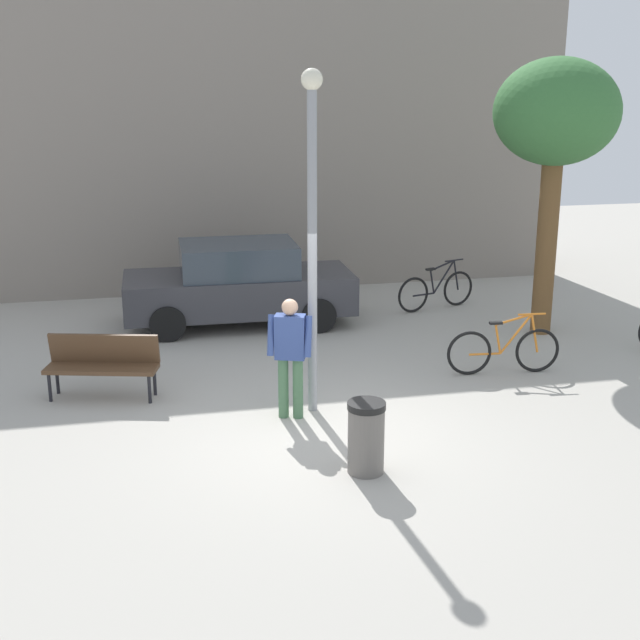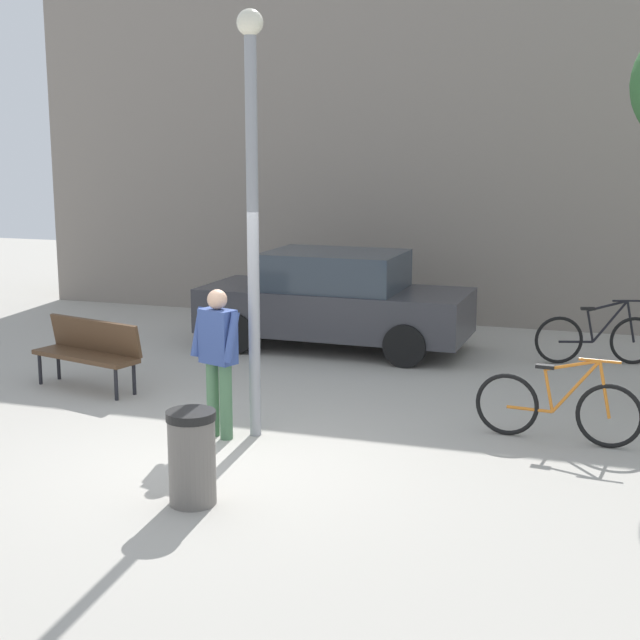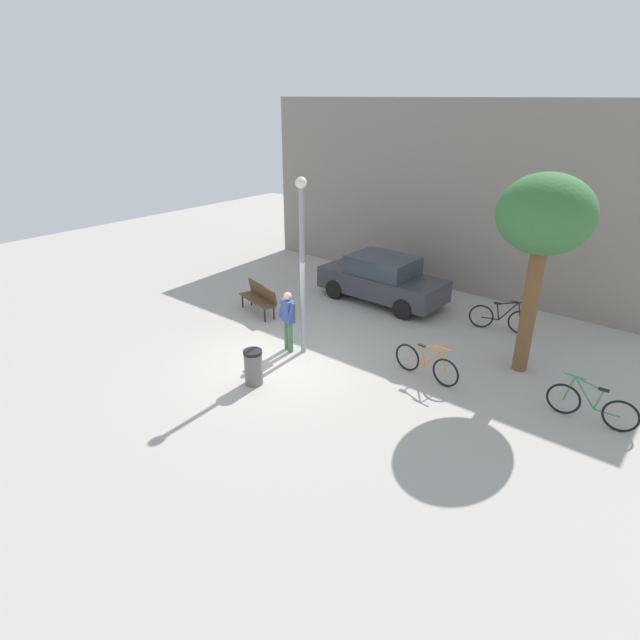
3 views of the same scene
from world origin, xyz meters
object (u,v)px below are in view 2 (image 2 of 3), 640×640
(parked_car_charcoal, at_px, (335,301))
(bicycle_orange, at_px, (558,408))
(trash_bin, at_px, (192,457))
(person_by_lamppost, at_px, (218,353))
(park_bench, at_px, (89,348))
(lamppost, at_px, (252,193))
(bicycle_black, at_px, (597,338))

(parked_car_charcoal, bearing_deg, bicycle_orange, -44.39)
(trash_bin, bearing_deg, person_by_lamppost, 107.18)
(trash_bin, bearing_deg, park_bench, 133.98)
(park_bench, bearing_deg, lamppost, -22.09)
(lamppost, xyz_separation_m, bicycle_black, (3.52, 4.70, -2.32))
(bicycle_black, relative_size, parked_car_charcoal, 0.41)
(bicycle_black, height_order, bicycle_orange, same)
(lamppost, relative_size, park_bench, 2.75)
(park_bench, height_order, bicycle_black, bicycle_black)
(bicycle_black, xyz_separation_m, bicycle_orange, (-0.29, -3.87, 0.00))
(park_bench, distance_m, bicycle_black, 7.29)
(parked_car_charcoal, xyz_separation_m, trash_bin, (0.68, -6.47, -0.33))
(park_bench, relative_size, parked_car_charcoal, 0.39)
(person_by_lamppost, relative_size, bicycle_black, 0.95)
(person_by_lamppost, distance_m, parked_car_charcoal, 4.66)
(lamppost, height_order, bicycle_black, lamppost)
(trash_bin, bearing_deg, bicycle_black, 63.80)
(bicycle_black, xyz_separation_m, parked_car_charcoal, (-3.98, -0.25, 0.39))
(person_by_lamppost, bearing_deg, parked_car_charcoal, 91.46)
(parked_car_charcoal, bearing_deg, lamppost, -84.02)
(lamppost, xyz_separation_m, bicycle_orange, (3.23, 0.83, -2.32))
(bicycle_orange, bearing_deg, parked_car_charcoal, 135.61)
(trash_bin, bearing_deg, parked_car_charcoal, 95.99)
(person_by_lamppost, bearing_deg, bicycle_orange, 16.18)
(lamppost, relative_size, person_by_lamppost, 2.75)
(lamppost, xyz_separation_m, parked_car_charcoal, (-0.47, 4.45, -1.93))
(lamppost, relative_size, bicycle_orange, 2.54)
(bicycle_orange, relative_size, trash_bin, 2.07)
(bicycle_orange, bearing_deg, bicycle_black, 85.72)
(park_bench, height_order, trash_bin, park_bench)
(lamppost, distance_m, bicycle_orange, 4.06)
(bicycle_black, xyz_separation_m, trash_bin, (-3.31, -6.72, 0.06))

